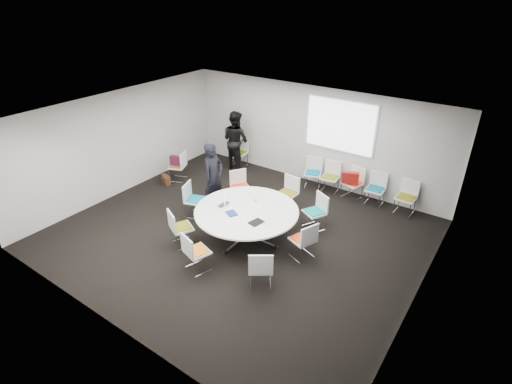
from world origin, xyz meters
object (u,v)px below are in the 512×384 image
Objects in this scene: chair_ring_a at (303,246)px; cup at (255,200)px; chair_back_c at (352,189)px; conference_table at (247,217)px; chair_person_back at (239,158)px; person_back at (236,140)px; chair_ring_c at (287,199)px; chair_ring_f at (182,234)px; chair_ring_d at (241,193)px; chair_back_a at (313,179)px; chair_spare_left at (178,171)px; person_main at (213,177)px; chair_ring_g at (197,258)px; chair_ring_h at (261,275)px; chair_back_d at (374,195)px; chair_ring_e at (195,206)px; brown_bag at (166,179)px; chair_back_e at (405,204)px; chair_back_b at (330,183)px; maroon_bag at (177,161)px; chair_ring_b at (314,218)px; laptop at (225,205)px.

chair_ring_a is 9.78× the size of cup.
conference_table is at bearing 84.84° from chair_back_c.
cup is (2.53, -2.71, 0.50)m from chair_person_back.
person_back is 3.59m from cup.
chair_person_back is 0.67m from person_back.
chair_ring_a is 1.00× the size of chair_ring_c.
chair_ring_f reaches higher than cup.
chair_back_a is (1.15, 1.89, 0.00)m from chair_ring_d.
chair_ring_f is 1.00× the size of chair_back_c.
chair_ring_c is 1.00× the size of chair_person_back.
chair_spare_left is 2.17m from person_main.
conference_table is at bearing 138.95° from person_back.
chair_ring_a is 1.00× the size of chair_back_c.
chair_ring_g is 1.38m from chair_ring_h.
chair_ring_a is 3.13m from chair_back_d.
chair_back_d is (0.63, 0.00, 0.00)m from chair_back_c.
conference_table is 1.66m from chair_ring_e.
chair_ring_g is (0.88, -0.46, 0.00)m from chair_ring_f.
chair_ring_e is 2.44× the size of brown_bag.
chair_ring_e is 3.51m from chair_back_a.
chair_ring_c is 3.20m from chair_ring_g.
chair_back_c is 5.05m from chair_spare_left.
chair_back_d is at bearing 156.55° from chair_ring_d.
chair_back_a reaches higher than conference_table.
chair_ring_a is 1.00× the size of chair_back_a.
chair_spare_left is at bearing 97.82° from chair_ring_a.
chair_ring_c is at bearing 32.98° from chair_back_e.
chair_back_e is (0.80, 0.00, 0.00)m from chair_back_d.
chair_ring_d is at bearing 86.93° from chair_ring_a.
chair_back_b is 1.00× the size of chair_person_back.
chair_spare_left is 1.00× the size of chair_person_back.
chair_back_e is at bearing -169.80° from person_back.
chair_ring_h is 5.68m from person_back.
chair_ring_g is 5.16m from person_back.
maroon_bag is 1.11× the size of brown_bag.
conference_table is 3.73m from brown_bag.
conference_table is 2.67× the size of chair_ring_b.
chair_ring_f is 5.61m from chair_back_e.
chair_spare_left is 3.53m from cup.
person_main is (1.11, -2.53, 0.62)m from chair_person_back.
cup is at bearing 85.62° from chair_ring_d.
chair_ring_f is 1.00× the size of chair_spare_left.
chair_back_d is (1.85, 3.18, -0.28)m from conference_table.
chair_ring_e is 1.00× the size of chair_ring_f.
person_main reaches higher than chair_back_e.
chair_ring_h and chair_spare_left have the same top height.
conference_table is 3.69m from chair_spare_left.
laptop is (-1.94, -0.19, 0.47)m from chair_ring_a.
chair_ring_h is 5.30m from maroon_bag.
chair_back_d is 1.00× the size of chair_spare_left.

